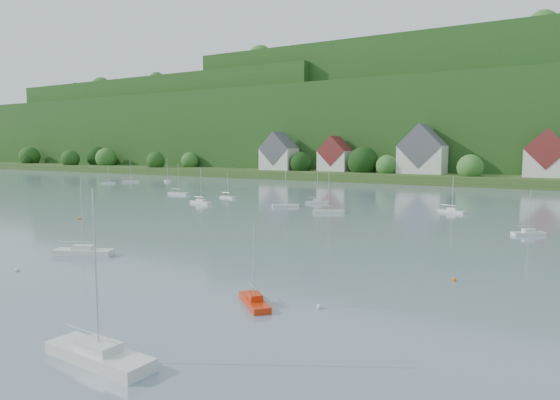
% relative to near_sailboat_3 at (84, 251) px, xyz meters
% --- Properties ---
extents(far_shore_strip, '(600.00, 60.00, 3.00)m').
position_rel_near_sailboat_3_xyz_m(far_shore_strip, '(-3.80, 156.44, 1.03)').
color(far_shore_strip, '#30501E').
rests_on(far_shore_strip, ground).
extents(forested_ridge, '(620.00, 181.22, 69.89)m').
position_rel_near_sailboat_3_xyz_m(forested_ridge, '(-3.40, 225.00, 22.42)').
color(forested_ridge, '#1A3B13').
rests_on(forested_ridge, ground).
extents(village_building_0, '(14.00, 10.40, 16.00)m').
position_rel_near_sailboat_3_xyz_m(village_building_0, '(-58.80, 143.44, 9.04)').
color(village_building_0, beige).
rests_on(village_building_0, far_shore_strip).
extents(village_building_1, '(12.00, 9.36, 14.00)m').
position_rel_near_sailboat_3_xyz_m(village_building_1, '(-33.80, 145.44, 8.28)').
color(village_building_1, beige).
rests_on(village_building_1, far_shore_strip).
extents(village_building_2, '(16.00, 11.44, 18.00)m').
position_rel_near_sailboat_3_xyz_m(village_building_2, '(1.20, 144.44, 9.80)').
color(village_building_2, beige).
rests_on(village_building_2, far_shore_strip).
extents(village_building_3, '(13.00, 10.40, 15.50)m').
position_rel_near_sailboat_3_xyz_m(village_building_3, '(41.20, 142.44, 8.96)').
color(village_building_3, beige).
rests_on(village_building_3, far_shore_strip).
extents(near_sailboat_3, '(7.00, 4.59, 9.21)m').
position_rel_near_sailboat_3_xyz_m(near_sailboat_3, '(0.00, 0.00, 0.00)').
color(near_sailboat_3, silver).
rests_on(near_sailboat_3, ground).
extents(near_sailboat_4, '(7.63, 2.50, 10.17)m').
position_rel_near_sailboat_3_xyz_m(near_sailboat_4, '(25.20, -18.52, 0.03)').
color(near_sailboat_4, silver).
rests_on(near_sailboat_4, ground).
extents(near_sailboat_5, '(4.64, 4.31, 6.69)m').
position_rel_near_sailboat_3_xyz_m(near_sailboat_5, '(27.19, -5.17, -0.07)').
color(near_sailboat_5, red).
rests_on(near_sailboat_5, ground).
extents(mooring_buoy_1, '(0.43, 0.43, 0.43)m').
position_rel_near_sailboat_3_xyz_m(mooring_buoy_1, '(0.61, -8.40, -0.47)').
color(mooring_buoy_1, silver).
rests_on(mooring_buoy_1, ground).
extents(mooring_buoy_2, '(0.42, 0.42, 0.42)m').
position_rel_near_sailboat_3_xyz_m(mooring_buoy_2, '(39.37, 10.34, -0.47)').
color(mooring_buoy_2, orange).
rests_on(mooring_buoy_2, ground).
extents(mooring_buoy_3, '(0.49, 0.49, 0.49)m').
position_rel_near_sailboat_3_xyz_m(mooring_buoy_3, '(-24.78, 18.44, -0.47)').
color(mooring_buoy_3, orange).
rests_on(mooring_buoy_3, ground).
extents(mooring_buoy_4, '(0.46, 0.46, 0.46)m').
position_rel_near_sailboat_3_xyz_m(mooring_buoy_4, '(31.97, -3.26, -0.47)').
color(mooring_buoy_4, silver).
rests_on(mooring_buoy_4, ground).
extents(far_sailboat_cluster, '(200.13, 59.38, 8.53)m').
position_rel_near_sailboat_3_xyz_m(far_sailboat_cluster, '(11.48, 72.85, -0.10)').
color(far_sailboat_cluster, silver).
rests_on(far_sailboat_cluster, ground).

